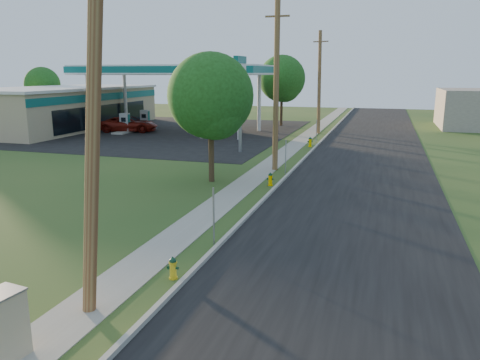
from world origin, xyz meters
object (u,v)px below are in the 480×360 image
Objects in this scene: utility_pole_near at (93,115)px; price_pylon at (240,77)px; fuel_pump_ne at (212,129)px; hydrant_near at (173,268)px; utility_pole_far at (319,83)px; tree_lot at (283,80)px; hydrant_far at (310,142)px; car_red at (129,124)px; fuel_pump_se at (226,124)px; tree_verge at (212,99)px; utility_pole_mid at (276,86)px; tree_back at (43,86)px; utility_cabinet at (3,327)px; fuel_pump_nw at (125,125)px; fuel_pump_sw at (145,121)px; hydrant_mid at (270,179)px.

utility_pole_near is 23.83m from price_pylon.
fuel_pump_ne is 30.28m from hydrant_near.
fuel_pump_ne is 0.47× the size of price_pylon.
utility_pole_far is 7.20m from tree_lot.
car_red is at bearing 167.07° from hydrant_far.
price_pylon is at bearing 102.23° from hydrant_near.
hydrant_far is at bearing -117.51° from car_red.
car_red is at bearing -166.99° from utility_pole_far.
utility_pole_near is at bearing -75.73° from fuel_pump_se.
utility_pole_near is 2.96× the size of fuel_pump_se.
tree_lot reaches higher than tree_verge.
utility_pole_far is (0.00, 18.00, -0.15)m from utility_pole_mid.
fuel_pump_ne is 9.08m from car_red.
hydrant_near is at bearing -46.87° from tree_back.
utility_cabinet is (33.05, -41.51, -3.38)m from tree_back.
utility_pole_near is 36.00m from utility_pole_far.
utility_pole_far reaches higher than price_pylon.
fuel_pump_nw is 0.58× the size of car_red.
utility_pole_mid reaches higher than tree_lot.
hydrant_near is (0.70, 2.28, -4.48)m from utility_pole_near.
fuel_pump_ne is at bearing 110.68° from tree_verge.
tree_back is at bearing 174.49° from utility_pole_far.
fuel_pump_ne is at bearing -23.96° from fuel_pump_sw.
fuel_pump_sw is at bearing 119.62° from hydrant_near.
fuel_pump_sw is 0.47× the size of tree_verge.
tree_lot is (-4.69, 5.47, 0.09)m from utility_pole_far.
fuel_pump_nw is 4.00m from fuel_pump_sw.
tree_verge reaches higher than hydrant_mid.
tree_lot is at bearing 97.83° from hydrant_near.
utility_pole_near is 51.92m from tree_back.
utility_cabinet reaches higher than hydrant_near.
fuel_pump_ne is 34.18m from utility_cabinet.
utility_pole_mid is 25.05m from fuel_pump_sw.
hydrant_near is (18.60, -28.72, -0.40)m from fuel_pump_nw.
price_pylon is 8.59× the size of hydrant_far.
price_pylon reaches higher than hydrant_mid.
fuel_pump_ne is at bearing -111.93° from tree_lot.
tree_lot is (4.21, 10.47, 4.17)m from fuel_pump_ne.
utility_cabinet is at bearing -92.91° from hydrant_far.
fuel_pump_se is 0.47× the size of price_pylon.
utility_pole_mid is at bearing -90.00° from utility_pole_far.
car_red is (-13.25, -9.61, -4.12)m from tree_lot.
tree_verge is at bearing -73.00° from fuel_pump_se.
hydrant_far is (0.61, 27.60, -4.41)m from utility_pole_near.
tree_back is at bearing 130.85° from utility_pole_near.
utility_cabinet is at bearing -51.48° from tree_back.
fuel_pump_sw is 0.42× the size of tree_lot.
car_red reaches higher than utility_cabinet.
tree_verge is at bearing -53.73° from fuel_pump_sw.
hydrant_mid is at bearing 1.10° from tree_verge.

